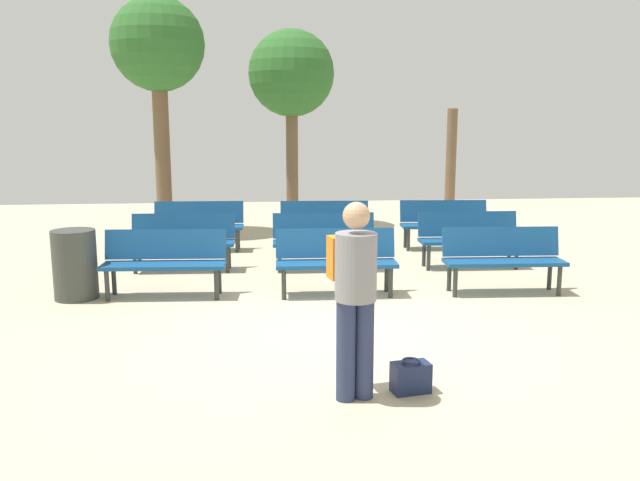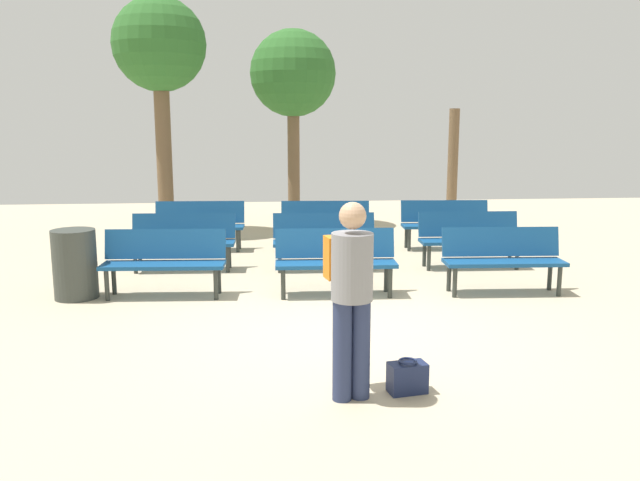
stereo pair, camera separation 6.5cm
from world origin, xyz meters
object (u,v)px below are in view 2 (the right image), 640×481
at_px(bench_r1_c1, 324,237).
at_px(tree_1, 293,76).
at_px(bench_r0_c2, 503,256).
at_px(bench_r2_c2, 445,221).
at_px(bench_r1_c2, 470,236).
at_px(trash_bin, 75,264).
at_px(tree_0, 160,50).
at_px(tree_2, 453,164).
at_px(handbag, 407,377).
at_px(bench_r1_c0, 183,238).
at_px(bench_r0_c1, 336,257).
at_px(visitor_with_backpack, 351,288).
at_px(bench_r0_c0, 164,258).
at_px(bench_r2_c1, 325,222).
at_px(bench_r2_c0, 199,222).

relative_size(bench_r1_c1, tree_1, 0.38).
xyz_separation_m(bench_r0_c2, bench_r2_c2, (0.11, 3.10, 0.00)).
bearing_deg(bench_r1_c2, trash_bin, -165.16).
bearing_deg(tree_0, tree_2, 13.36).
bearing_deg(handbag, bench_r1_c2, 66.12).
bearing_deg(bench_r1_c2, tree_1, 121.10).
bearing_deg(bench_r1_c0, handbag, -61.53).
bearing_deg(handbag, tree_0, 110.70).
bearing_deg(handbag, bench_r0_c2, 57.16).
relative_size(bench_r1_c0, tree_0, 0.34).
distance_m(bench_r0_c1, visitor_with_backpack, 3.31).
bearing_deg(bench_r0_c0, bench_r1_c0, 90.72).
bearing_deg(bench_r2_c1, visitor_with_backpack, -89.99).
bearing_deg(bench_r2_c2, tree_0, 160.55).
height_order(bench_r0_c0, bench_r1_c1, same).
bearing_deg(tree_1, bench_r2_c1, -81.85).
relative_size(bench_r1_c1, trash_bin, 1.78).
bearing_deg(trash_bin, bench_r2_c2, 26.39).
xyz_separation_m(bench_r1_c0, handbag, (2.44, -4.91, -0.37)).
relative_size(bench_r0_c1, tree_2, 0.62).
relative_size(bench_r2_c0, visitor_with_backpack, 0.98).
distance_m(tree_1, tree_2, 4.41).
bearing_deg(bench_r1_c0, bench_r0_c1, -35.33).
xyz_separation_m(bench_r1_c0, visitor_with_backpack, (1.93, -4.96, 0.43)).
distance_m(bench_r0_c0, bench_r2_c0, 3.12).
bearing_deg(bench_r0_c0, bench_r0_c2, 0.13).
bearing_deg(visitor_with_backpack, tree_2, -122.26).
relative_size(bench_r1_c1, handbag, 4.65).
distance_m(bench_r1_c1, tree_0, 5.71).
height_order(bench_r0_c0, bench_r1_c2, same).
relative_size(bench_r1_c1, bench_r2_c1, 0.99).
height_order(bench_r2_c2, handbag, bench_r2_c2).
distance_m(bench_r0_c2, bench_r2_c1, 3.82).
relative_size(bench_r0_c1, bench_r1_c1, 1.00).
height_order(bench_r0_c2, bench_r1_c0, same).
bearing_deg(tree_2, handbag, -108.67).
bearing_deg(handbag, bench_r2_c2, 71.10).
relative_size(bench_r2_c2, handbag, 4.68).
height_order(bench_r0_c0, bench_r2_c2, same).
height_order(bench_r1_c0, tree_1, tree_1).
bearing_deg(bench_r2_c2, bench_r1_c0, -160.77).
bearing_deg(bench_r2_c1, trash_bin, -136.47).
bearing_deg(bench_r1_c1, handbag, -85.27).
bearing_deg(tree_1, bench_r0_c1, -87.70).
bearing_deg(bench_r1_c0, trash_bin, -125.88).
distance_m(bench_r2_c1, tree_0, 4.96).
xyz_separation_m(bench_r1_c2, bench_r2_c0, (-4.41, 1.80, 0.00)).
xyz_separation_m(bench_r1_c0, bench_r2_c0, (0.11, 1.58, 0.00)).
relative_size(bench_r1_c0, bench_r2_c1, 0.99).
distance_m(bench_r1_c2, handbag, 5.14).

